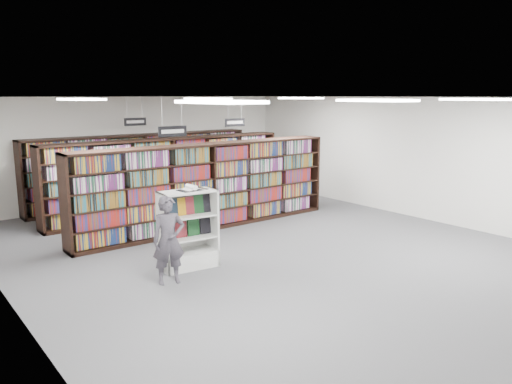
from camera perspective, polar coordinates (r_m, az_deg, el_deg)
floor at (r=10.93m, az=0.42°, el=-6.25°), size 12.00×12.00×0.00m
ceiling at (r=10.44m, az=0.44°, el=10.78°), size 10.00×12.00×0.10m
wall_back at (r=15.68m, az=-13.34°, el=4.70°), size 10.00×0.10×3.20m
wall_left at (r=8.48m, az=-27.14°, el=-1.38°), size 0.10×12.00×3.20m
wall_right at (r=14.19m, az=16.52°, el=3.91°), size 0.10×12.00×3.20m
bookshelf_row_near at (r=12.27m, az=-5.37°, el=0.67°), size 7.00×0.60×2.10m
bookshelf_row_mid at (r=13.97m, az=-9.80°, el=1.82°), size 7.00×0.60×2.10m
bookshelf_row_far at (r=15.48m, az=-12.78°, el=2.60°), size 7.00×0.60×2.10m
aisle_sign_left at (r=10.47m, az=-9.51°, el=6.97°), size 0.65×0.02×0.80m
aisle_sign_right at (r=13.76m, az=-2.44°, el=8.04°), size 0.65×0.02×0.80m
aisle_sign_center at (r=14.49m, az=-13.64°, el=7.89°), size 0.65×0.02×0.80m
troffer_front_left at (r=6.24m, az=-4.16°, el=10.23°), size 0.60×1.20×0.04m
troffer_front_center at (r=8.30m, az=13.61°, el=10.14°), size 0.60×1.20×0.04m
troffer_front_right at (r=10.80m, az=23.76°, el=9.66°), size 0.60×1.20×0.04m
troffer_back_left at (r=10.76m, az=-19.37°, el=9.96°), size 0.60×1.20×0.04m
troffer_back_center at (r=12.07m, az=-5.56°, el=10.57°), size 0.60×1.20×0.04m
troffer_back_right at (r=13.91m, az=5.11°, el=10.63°), size 0.60×1.20×0.04m
endcap_display at (r=9.63m, az=-7.82°, el=-5.63°), size 1.11×0.64×1.49m
open_book at (r=9.43m, az=-7.34°, el=0.43°), size 0.56×0.36×0.12m
shopper at (r=8.80m, az=-9.96°, el=-5.44°), size 0.65×0.52×1.55m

